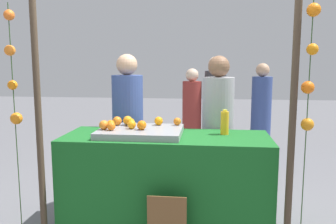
{
  "coord_description": "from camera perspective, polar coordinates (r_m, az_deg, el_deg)",
  "views": [
    {
      "loc": [
        0.39,
        -3.19,
        1.62
      ],
      "look_at": [
        0.0,
        0.15,
        1.13
      ],
      "focal_mm": 37.55,
      "sensor_mm": 36.0,
      "label": 1
    }
  ],
  "objects": [
    {
      "name": "orange_3",
      "position": [
        3.39,
        -9.29,
        -1.91
      ],
      "size": [
        0.07,
        0.07,
        0.07
      ],
      "primitive_type": "sphere",
      "color": "orange",
      "rests_on": "orange_tray"
    },
    {
      "name": "orange_2",
      "position": [
        3.42,
        -6.05,
        -1.7
      ],
      "size": [
        0.08,
        0.08,
        0.08
      ],
      "primitive_type": "sphere",
      "color": "orange",
      "rests_on": "orange_tray"
    },
    {
      "name": "garland_strand_right",
      "position": [
        2.89,
        22.05,
        6.2
      ],
      "size": [
        0.11,
        0.11,
        2.09
      ],
      "color": "#2D4C23",
      "rests_on": "ground_plane"
    },
    {
      "name": "canopy_post_right",
      "position": [
        2.9,
        19.55,
        -1.46
      ],
      "size": [
        0.06,
        0.06,
        2.3
      ],
      "primitive_type": "cylinder",
      "color": "#473828",
      "rests_on": "ground_plane"
    },
    {
      "name": "crowd_person_0",
      "position": [
        5.86,
        14.84,
        -0.64
      ],
      "size": [
        0.32,
        0.32,
        1.59
      ],
      "color": "#384C8C",
      "rests_on": "ground_plane"
    },
    {
      "name": "stall_counter",
      "position": [
        3.41,
        -0.3,
        -11.48
      ],
      "size": [
        1.92,
        0.72,
        0.93
      ],
      "primitive_type": "cube",
      "color": "#196023",
      "rests_on": "ground_plane"
    },
    {
      "name": "crowd_person_1",
      "position": [
        5.62,
        3.87,
        -1.14
      ],
      "size": [
        0.3,
        0.3,
        1.5
      ],
      "color": "maroon",
      "rests_on": "ground_plane"
    },
    {
      "name": "orange_8",
      "position": [
        3.5,
        -8.25,
        -1.43
      ],
      "size": [
        0.09,
        0.09,
        0.09
      ],
      "primitive_type": "sphere",
      "color": "orange",
      "rests_on": "orange_tray"
    },
    {
      "name": "orange_tray",
      "position": [
        3.32,
        -4.45,
        -3.2
      ],
      "size": [
        0.77,
        0.59,
        0.06
      ],
      "primitive_type": "cube",
      "color": "gray",
      "rests_on": "stall_counter"
    },
    {
      "name": "orange_4",
      "position": [
        3.47,
        1.51,
        -1.54
      ],
      "size": [
        0.08,
        0.08,
        0.08
      ],
      "primitive_type": "sphere",
      "color": "orange",
      "rests_on": "orange_tray"
    },
    {
      "name": "orange_9",
      "position": [
        3.29,
        -10.38,
        -2.09
      ],
      "size": [
        0.09,
        0.09,
        0.09
      ],
      "primitive_type": "sphere",
      "color": "orange",
      "rests_on": "orange_tray"
    },
    {
      "name": "canopy_post_left",
      "position": [
        3.16,
        -20.28,
        -0.71
      ],
      "size": [
        0.06,
        0.06,
        2.3
      ],
      "primitive_type": "cylinder",
      "color": "#473828",
      "rests_on": "ground_plane"
    },
    {
      "name": "juice_bottle",
      "position": [
        3.36,
        9.19,
        -1.73
      ],
      "size": [
        0.08,
        0.08,
        0.24
      ],
      "color": "#F2AB1D",
      "rests_on": "stall_counter"
    },
    {
      "name": "orange_6",
      "position": [
        3.3,
        -5.91,
        -2.06
      ],
      "size": [
        0.08,
        0.08,
        0.08
      ],
      "primitive_type": "sphere",
      "color": "orange",
      "rests_on": "orange_tray"
    },
    {
      "name": "orange_7",
      "position": [
        3.24,
        -4.29,
        -2.14
      ],
      "size": [
        0.09,
        0.09,
        0.09
      ],
      "primitive_type": "sphere",
      "color": "orange",
      "rests_on": "orange_tray"
    },
    {
      "name": "vendor_right",
      "position": [
        3.83,
        8.02,
        -4.44
      ],
      "size": [
        0.34,
        0.34,
        1.67
      ],
      "color": "#99999E",
      "rests_on": "ground_plane"
    },
    {
      "name": "vendor_left",
      "position": [
        3.94,
        -6.5,
        -3.93
      ],
      "size": [
        0.34,
        0.34,
        1.69
      ],
      "color": "#384C8C",
      "rests_on": "ground_plane"
    },
    {
      "name": "orange_0",
      "position": [
        3.5,
        -6.56,
        -1.38
      ],
      "size": [
        0.09,
        0.09,
        0.09
      ],
      "primitive_type": "sphere",
      "color": "orange",
      "rests_on": "orange_tray"
    },
    {
      "name": "crowd_person_2",
      "position": [
        5.7,
        7.6,
        -0.18
      ],
      "size": [
        0.34,
        0.34,
        1.69
      ],
      "color": "#333338",
      "rests_on": "ground_plane"
    },
    {
      "name": "orange_1",
      "position": [
        3.47,
        -1.53,
        -1.46
      ],
      "size": [
        0.08,
        0.08,
        0.08
      ],
      "primitive_type": "sphere",
      "color": "orange",
      "rests_on": "orange_tray"
    },
    {
      "name": "orange_5",
      "position": [
        3.25,
        -9.21,
        -2.28
      ],
      "size": [
        0.08,
        0.08,
        0.08
      ],
      "primitive_type": "sphere",
      "color": "orange",
      "rests_on": "orange_tray"
    },
    {
      "name": "garland_strand_left",
      "position": [
        3.24,
        -23.91,
        5.45
      ],
      "size": [
        0.11,
        0.11,
        2.09
      ],
      "color": "#2D4C23",
      "rests_on": "ground_plane"
    }
  ]
}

